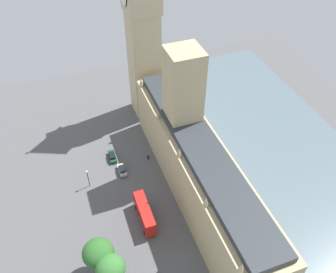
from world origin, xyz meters
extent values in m
plane|color=#565659|center=(0.00, 0.00, 0.00)|extent=(132.51, 132.51, 0.00)
cube|color=slate|center=(-31.40, 0.00, 0.12)|extent=(38.73, 119.26, 0.25)
cube|color=tan|center=(-2.00, 0.00, 7.91)|extent=(11.41, 62.51, 15.82)
cube|color=tan|center=(-2.00, -11.25, 17.45)|extent=(7.63, 7.63, 34.89)
cube|color=#2D3338|center=(-2.00, 0.00, 16.62)|extent=(8.67, 60.01, 1.60)
cone|color=tan|center=(3.31, -28.13, 17.20)|extent=(1.20, 1.20, 2.76)
cone|color=tan|center=(3.31, -14.06, 16.74)|extent=(1.20, 1.20, 1.84)
cone|color=tan|center=(3.31, 0.00, 17.05)|extent=(1.20, 1.20, 2.47)
cone|color=tan|center=(3.31, 14.06, 17.09)|extent=(1.20, 1.20, 2.54)
cone|color=tan|center=(3.31, 28.13, 17.03)|extent=(1.20, 1.20, 2.42)
cube|color=#CCBA8E|center=(-0.62, -37.80, 16.24)|extent=(8.11, 8.11, 32.49)
cube|color=#19472D|center=(15.09, -19.72, 0.72)|extent=(1.98, 4.78, 0.75)
cube|color=black|center=(15.10, -19.48, 1.42)|extent=(1.61, 2.70, 0.65)
cylinder|color=black|center=(15.87, -21.26, 0.34)|extent=(0.27, 0.69, 0.68)
cylinder|color=black|center=(14.21, -21.20, 0.34)|extent=(0.27, 0.69, 0.68)
cylinder|color=black|center=(15.97, -18.24, 0.34)|extent=(0.27, 0.69, 0.68)
cylinder|color=black|center=(14.32, -18.18, 0.34)|extent=(0.27, 0.69, 0.68)
cube|color=#B7B7BC|center=(13.84, -13.89, 0.72)|extent=(1.90, 4.29, 0.75)
cube|color=black|center=(13.84, -13.68, 1.42)|extent=(1.58, 2.41, 0.65)
cylinder|color=black|center=(14.67, -15.27, 0.34)|extent=(0.26, 0.68, 0.68)
cylinder|color=black|center=(12.98, -15.25, 0.34)|extent=(0.26, 0.68, 0.68)
cylinder|color=black|center=(14.70, -12.54, 0.34)|extent=(0.26, 0.68, 0.68)
cylinder|color=black|center=(13.01, -12.52, 0.34)|extent=(0.26, 0.68, 0.68)
cube|color=red|center=(12.59, 2.65, 2.65)|extent=(2.62, 10.53, 4.20)
cube|color=black|center=(12.59, 2.65, 2.73)|extent=(2.68, 10.13, 0.70)
cylinder|color=black|center=(13.70, -1.04, 0.55)|extent=(0.36, 1.10, 1.10)
cylinder|color=black|center=(11.40, -1.01, 0.55)|extent=(0.36, 1.10, 1.10)
cylinder|color=black|center=(13.79, 6.31, 0.55)|extent=(0.36, 1.10, 1.10)
cylinder|color=black|center=(11.49, 6.34, 0.55)|extent=(0.36, 1.10, 1.10)
cylinder|color=black|center=(5.82, -16.14, 0.65)|extent=(0.59, 0.59, 1.30)
sphere|color=#8C6647|center=(5.82, -16.14, 1.42)|extent=(0.25, 0.25, 0.25)
cube|color=black|center=(5.58, -16.28, 0.71)|extent=(0.24, 0.31, 0.23)
ellipsoid|color=#387533|center=(23.31, 15.44, 6.88)|extent=(5.92, 5.92, 5.03)
cylinder|color=brown|center=(24.84, 11.63, 2.36)|extent=(0.56, 0.56, 4.72)
ellipsoid|color=#2D6628|center=(24.84, 11.63, 7.11)|extent=(6.39, 6.39, 5.43)
cylinder|color=black|center=(22.91, -12.15, 2.61)|extent=(0.18, 0.18, 5.21)
sphere|color=#F2EAC6|center=(22.91, -12.15, 5.49)|extent=(0.56, 0.56, 0.56)
camera|label=1|loc=(24.39, 50.84, 72.68)|focal=38.55mm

